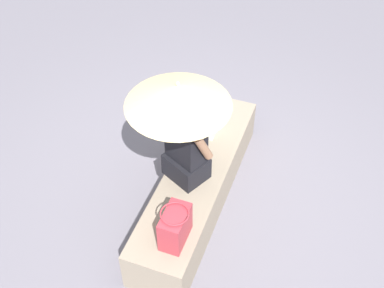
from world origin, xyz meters
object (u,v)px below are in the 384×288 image
(parasol, at_px, (178,95))
(handbag_black, at_px, (211,118))
(person_seated, at_px, (186,143))
(tote_bag_canvas, at_px, (175,226))

(parasol, height_order, handbag_black, parasol)
(person_seated, bearing_deg, parasol, -85.25)
(parasol, relative_size, tote_bag_canvas, 3.14)
(parasol, distance_m, handbag_black, 0.96)
(tote_bag_canvas, bearing_deg, handbag_black, -173.81)
(person_seated, xyz_separation_m, handbag_black, (-0.61, 0.02, -0.23))
(person_seated, height_order, parasol, parasol)
(person_seated, bearing_deg, handbag_black, 178.22)
(handbag_black, bearing_deg, person_seated, -1.78)
(handbag_black, height_order, tote_bag_canvas, tote_bag_canvas)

